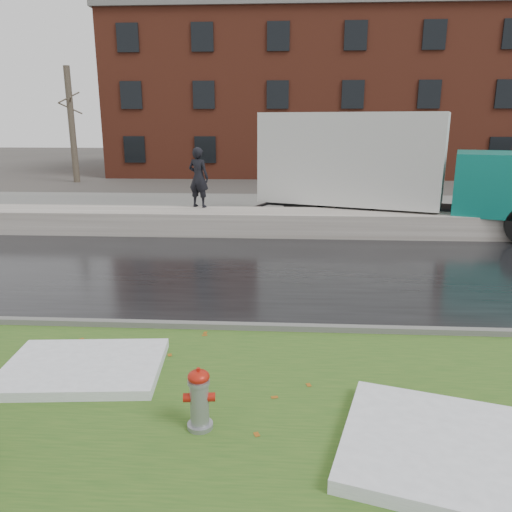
{
  "coord_description": "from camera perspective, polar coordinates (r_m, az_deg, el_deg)",
  "views": [
    {
      "loc": [
        0.36,
        -6.97,
        3.53
      ],
      "look_at": [
        -0.19,
        2.3,
        1.0
      ],
      "focal_mm": 35.0,
      "sensor_mm": 36.0,
      "label": 1
    }
  ],
  "objects": [
    {
      "name": "ground",
      "position": [
        7.82,
        0.43,
        -11.58
      ],
      "size": [
        120.0,
        120.0,
        0.0
      ],
      "primitive_type": "plane",
      "color": "#47423D",
      "rests_on": "ground"
    },
    {
      "name": "verge",
      "position": [
        6.72,
        -0.16,
        -16.23
      ],
      "size": [
        60.0,
        4.5,
        0.04
      ],
      "primitive_type": "cube",
      "color": "#2C531B",
      "rests_on": "ground"
    },
    {
      "name": "road",
      "position": [
        12.0,
        1.55,
        -1.79
      ],
      "size": [
        60.0,
        7.0,
        0.03
      ],
      "primitive_type": "cube",
      "color": "black",
      "rests_on": "ground"
    },
    {
      "name": "parking_lot",
      "position": [
        20.28,
        2.36,
        5.24
      ],
      "size": [
        60.0,
        9.0,
        0.03
      ],
      "primitive_type": "cube",
      "color": "slate",
      "rests_on": "ground"
    },
    {
      "name": "curb",
      "position": [
        8.7,
        0.77,
        -8.2
      ],
      "size": [
        60.0,
        0.15,
        0.14
      ],
      "primitive_type": "cube",
      "color": "slate",
      "rests_on": "ground"
    },
    {
      "name": "snowbank",
      "position": [
        15.99,
        2.06,
        3.85
      ],
      "size": [
        60.0,
        1.6,
        0.75
      ],
      "primitive_type": "cube",
      "color": "beige",
      "rests_on": "ground"
    },
    {
      "name": "brick_building",
      "position": [
        37.04,
        6.24,
        17.42
      ],
      "size": [
        26.0,
        12.0,
        10.0
      ],
      "primitive_type": "cube",
      "color": "maroon",
      "rests_on": "ground"
    },
    {
      "name": "bg_tree_left",
      "position": [
        31.5,
        -20.32,
        13.96
      ],
      "size": [
        1.4,
        1.62,
        6.5
      ],
      "color": "brown",
      "rests_on": "ground"
    },
    {
      "name": "bg_tree_center",
      "position": [
        33.58,
        -7.76,
        14.76
      ],
      "size": [
        1.4,
        1.62,
        6.5
      ],
      "color": "brown",
      "rests_on": "ground"
    },
    {
      "name": "fire_hydrant",
      "position": [
        6.02,
        -6.5,
        -15.62
      ],
      "size": [
        0.38,
        0.33,
        0.77
      ],
      "rotation": [
        0.0,
        0.0,
        0.11
      ],
      "color": "gray",
      "rests_on": "verge"
    },
    {
      "name": "box_truck",
      "position": [
        17.45,
        14.91,
        9.73
      ],
      "size": [
        11.36,
        5.54,
        3.8
      ],
      "rotation": [
        0.0,
        0.0,
        -0.32
      ],
      "color": "black",
      "rests_on": "ground"
    },
    {
      "name": "worker",
      "position": [
        16.62,
        -6.59,
        8.91
      ],
      "size": [
        0.83,
        0.7,
        1.95
      ],
      "primitive_type": "imported",
      "rotation": [
        0.0,
        0.0,
        2.76
      ],
      "color": "black",
      "rests_on": "snowbank"
    },
    {
      "name": "snow_patch_near",
      "position": [
        6.11,
        23.08,
        -20.04
      ],
      "size": [
        3.06,
        2.65,
        0.16
      ],
      "primitive_type": "cube",
      "rotation": [
        0.0,
        0.0,
        -0.28
      ],
      "color": "white",
      "rests_on": "verge"
    },
    {
      "name": "snow_patch_far",
      "position": [
        7.73,
        -19.09,
        -11.93
      ],
      "size": [
        2.33,
        1.78,
        0.14
      ],
      "primitive_type": "cube",
      "rotation": [
        0.0,
        0.0,
        0.09
      ],
      "color": "white",
      "rests_on": "verge"
    }
  ]
}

